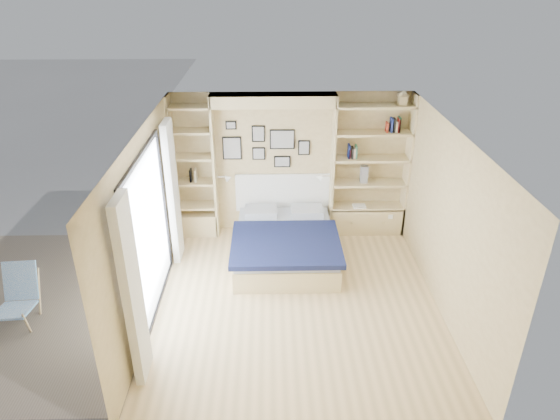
{
  "coord_description": "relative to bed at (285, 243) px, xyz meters",
  "views": [
    {
      "loc": [
        -0.36,
        -5.79,
        4.4
      ],
      "look_at": [
        -0.22,
        0.9,
        1.04
      ],
      "focal_mm": 32.0,
      "sensor_mm": 36.0,
      "label": 1
    }
  ],
  "objects": [
    {
      "name": "deck_chair",
      "position": [
        -3.64,
        -1.49,
        0.1
      ],
      "size": [
        0.52,
        0.8,
        0.77
      ],
      "rotation": [
        0.0,
        0.0,
        0.08
      ],
      "color": "tan",
      "rests_on": "ground"
    },
    {
      "name": "bed",
      "position": [
        0.0,
        0.0,
        0.0
      ],
      "size": [
        1.69,
        2.07,
        1.07
      ],
      "color": "#D5BF82",
      "rests_on": "ground"
    },
    {
      "name": "reading_lamps",
      "position": [
        -0.17,
        0.79,
        0.83
      ],
      "size": [
        1.92,
        0.12,
        0.15
      ],
      "color": "silver",
      "rests_on": "ground"
    },
    {
      "name": "room_shell",
      "position": [
        -0.26,
        0.31,
        0.81
      ],
      "size": [
        4.5,
        4.5,
        4.5
      ],
      "color": "#CEB57F",
      "rests_on": "ground"
    },
    {
      "name": "shelf_decor",
      "position": [
        1.23,
        0.86,
        1.42
      ],
      "size": [
        3.59,
        0.23,
        2.03
      ],
      "color": "maroon",
      "rests_on": "ground"
    },
    {
      "name": "deck",
      "position": [
        -3.47,
        -1.21,
        -0.27
      ],
      "size": [
        3.2,
        4.0,
        0.05
      ],
      "primitive_type": "cube",
      "color": "#736455",
      "rests_on": "ground"
    },
    {
      "name": "photo_gallery",
      "position": [
        -0.32,
        1.01,
        1.33
      ],
      "size": [
        1.48,
        0.02,
        0.82
      ],
      "color": "black",
      "rests_on": "ground"
    },
    {
      "name": "ground",
      "position": [
        0.13,
        -1.21,
        -0.27
      ],
      "size": [
        4.5,
        4.5,
        0.0
      ],
      "primitive_type": "plane",
      "color": "#E2BF86",
      "rests_on": "ground"
    }
  ]
}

